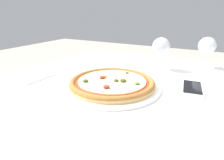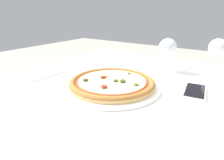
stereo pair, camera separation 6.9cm
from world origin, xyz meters
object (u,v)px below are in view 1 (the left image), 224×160
(pizza_plate, at_px, (112,83))
(fork, at_px, (45,78))
(dining_table, at_px, (159,114))
(cell_phone, at_px, (192,88))
(wine_glass_far_right, at_px, (207,46))
(wine_glass_far_left, at_px, (161,47))

(pizza_plate, relative_size, fork, 2.12)
(dining_table, bearing_deg, cell_phone, 41.90)
(wine_glass_far_right, height_order, cell_phone, wine_glass_far_right)
(pizza_plate, xyz_separation_m, cell_phone, (0.27, 0.12, -0.01))
(wine_glass_far_left, relative_size, wine_glass_far_right, 1.01)
(cell_phone, bearing_deg, pizza_plate, -155.15)
(dining_table, bearing_deg, pizza_plate, -167.00)
(fork, xyz_separation_m, cell_phone, (0.56, 0.17, 0.00))
(cell_phone, bearing_deg, wine_glass_far_left, 131.86)
(dining_table, distance_m, cell_phone, 0.15)
(fork, relative_size, wine_glass_far_right, 1.12)
(wine_glass_far_left, xyz_separation_m, cell_phone, (0.17, -0.19, -0.10))
(pizza_plate, height_order, fork, pizza_plate)
(fork, bearing_deg, wine_glass_far_left, 42.80)
(wine_glass_far_left, bearing_deg, fork, -137.20)
(dining_table, bearing_deg, wine_glass_far_right, 75.33)
(cell_phone, bearing_deg, dining_table, -138.10)
(fork, height_order, wine_glass_far_right, wine_glass_far_right)
(pizza_plate, relative_size, wine_glass_far_left, 2.34)
(dining_table, distance_m, pizza_plate, 0.20)
(pizza_plate, height_order, wine_glass_far_right, wine_glass_far_right)
(fork, distance_m, wine_glass_far_right, 0.77)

